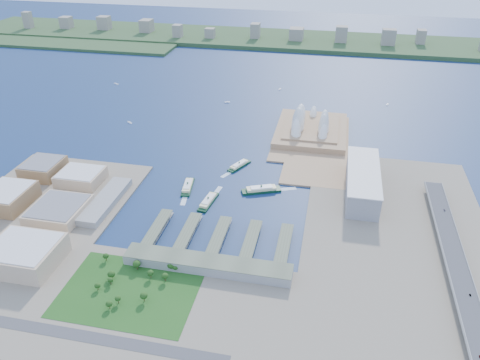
% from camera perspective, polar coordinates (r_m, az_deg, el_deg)
% --- Properties ---
extents(ground, '(3000.00, 3000.00, 0.00)m').
position_cam_1_polar(ground, '(672.22, -2.16, -3.35)').
color(ground, '#0E2042').
rests_on(ground, ground).
extents(west_land, '(220.00, 390.00, 3.00)m').
position_cam_1_polar(west_land, '(692.87, -24.99, -5.29)').
color(west_land, gray).
rests_on(west_land, ground).
extents(south_land, '(720.00, 180.00, 3.00)m').
position_cam_1_polar(south_land, '(516.63, -7.90, -15.88)').
color(south_land, gray).
rests_on(south_land, ground).
extents(east_land, '(240.00, 500.00, 3.00)m').
position_cam_1_polar(east_land, '(624.19, 18.82, -8.04)').
color(east_land, gray).
rests_on(east_land, ground).
extents(peninsula, '(135.00, 220.00, 3.00)m').
position_cam_1_polar(peninsula, '(884.40, 8.70, 5.12)').
color(peninsula, '#A07C57').
rests_on(peninsula, ground).
extents(far_shore, '(2200.00, 260.00, 12.00)m').
position_cam_1_polar(far_shore, '(1572.17, 6.69, 16.57)').
color(far_shore, '#2D4926').
rests_on(far_shore, ground).
extents(opera_house, '(134.00, 180.00, 58.00)m').
position_cam_1_polar(opera_house, '(890.63, 8.79, 7.44)').
color(opera_house, white).
rests_on(opera_house, peninsula).
extents(toaster_building, '(45.00, 155.00, 35.00)m').
position_cam_1_polar(toaster_building, '(716.89, 14.71, -0.18)').
color(toaster_building, gray).
rests_on(toaster_building, east_land).
extents(expressway, '(26.00, 340.00, 11.85)m').
position_cam_1_polar(expressway, '(624.57, 24.49, -8.47)').
color(expressway, gray).
rests_on(expressway, east_land).
extents(west_buildings, '(200.00, 280.00, 27.00)m').
position_cam_1_polar(west_buildings, '(707.87, -23.71, -2.73)').
color(west_buildings, olive).
rests_on(west_buildings, west_land).
extents(ferry_wharves, '(184.00, 90.00, 9.30)m').
position_cam_1_polar(ferry_wharves, '(607.41, -2.56, -6.96)').
color(ferry_wharves, '#4F5842').
rests_on(ferry_wharves, ground).
extents(terminal_building, '(200.00, 28.00, 12.00)m').
position_cam_1_polar(terminal_building, '(559.46, -3.99, -10.24)').
color(terminal_building, gray).
rests_on(terminal_building, south_land).
extents(park, '(150.00, 110.00, 16.00)m').
position_cam_1_polar(park, '(542.24, -13.43, -12.47)').
color(park, '#194714').
rests_on(park, south_land).
extents(far_skyline, '(1900.00, 140.00, 55.00)m').
position_cam_1_polar(far_skyline, '(1545.27, 6.69, 17.61)').
color(far_skyline, gray).
rests_on(far_skyline, far_shore).
extents(ferry_a, '(20.67, 54.06, 9.96)m').
position_cam_1_polar(ferry_a, '(719.12, -6.40, -0.63)').
color(ferry_a, '#0D341B').
rests_on(ferry_a, ground).
extents(ferry_b, '(32.99, 49.46, 9.27)m').
position_cam_1_polar(ferry_b, '(774.11, -0.09, 1.93)').
color(ferry_b, '#0D341B').
rests_on(ferry_b, ground).
extents(ferry_c, '(20.24, 54.41, 10.04)m').
position_cam_1_polar(ferry_c, '(680.26, -3.90, -2.45)').
color(ferry_c, '#0D341B').
rests_on(ferry_c, ground).
extents(ferry_d, '(60.53, 36.49, 11.20)m').
position_cam_1_polar(ferry_d, '(706.15, 2.61, -1.02)').
color(ferry_d, '#0D341B').
rests_on(ferry_d, ground).
extents(boat_a, '(11.97, 9.89, 2.41)m').
position_cam_1_polar(boat_a, '(966.38, -13.29, 6.85)').
color(boat_a, white).
rests_on(boat_a, ground).
extents(boat_b, '(11.99, 7.25, 3.06)m').
position_cam_1_polar(boat_b, '(1045.47, -1.55, 9.48)').
color(boat_b, white).
rests_on(boat_b, ground).
extents(boat_c, '(5.69, 11.51, 2.49)m').
position_cam_1_polar(boat_c, '(1081.61, 17.53, 8.78)').
color(boat_c, white).
rests_on(boat_c, ground).
extents(boat_d, '(14.21, 9.91, 2.45)m').
position_cam_1_polar(boat_d, '(1202.31, -14.85, 11.28)').
color(boat_d, white).
rests_on(boat_d, ground).
extents(boat_e, '(5.50, 12.07, 2.85)m').
position_cam_1_polar(boat_e, '(1129.74, 4.89, 10.98)').
color(boat_e, white).
rests_on(boat_e, ground).
extents(car_a, '(1.39, 3.44, 1.17)m').
position_cam_1_polar(car_a, '(508.43, 27.21, -18.61)').
color(car_a, slate).
rests_on(car_a, expressway).
extents(car_b, '(1.26, 3.62, 1.19)m').
position_cam_1_polar(car_b, '(567.55, 26.25, -12.45)').
color(car_b, slate).
rests_on(car_b, expressway).
extents(car_c, '(1.89, 4.64, 1.35)m').
position_cam_1_polar(car_c, '(696.77, 23.66, -3.36)').
color(car_c, slate).
rests_on(car_c, expressway).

